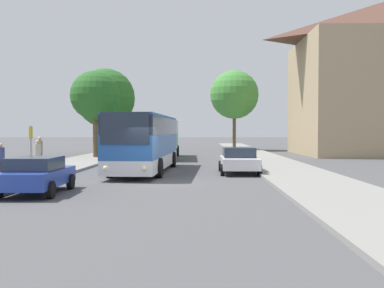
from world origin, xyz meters
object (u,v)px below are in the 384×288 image
(bus_middle, at_px, (162,138))
(pedestrian_walking_back, at_px, (40,152))
(parked_car_left_curb, at_px, (37,174))
(bus_stop_sign, at_px, (31,144))
(pedestrian_waiting_near, at_px, (1,160))
(pedestrian_waiting_far, at_px, (38,156))
(tree_right_near, at_px, (234,95))
(parked_car_right_near, at_px, (239,160))
(tree_left_near, at_px, (95,96))
(tree_left_far, at_px, (106,98))
(bus_front, at_px, (145,142))

(bus_middle, height_order, pedestrian_walking_back, bus_middle)
(bus_middle, relative_size, parked_car_left_curb, 2.49)
(bus_middle, xyz_separation_m, bus_stop_sign, (-5.12, -16.30, -0.09))
(pedestrian_waiting_near, distance_m, pedestrian_walking_back, 5.66)
(bus_stop_sign, xyz_separation_m, pedestrian_waiting_far, (-0.05, 1.05, -0.65))
(pedestrian_waiting_far, height_order, tree_right_near, tree_right_near)
(parked_car_right_near, bearing_deg, pedestrian_walking_back, -9.59)
(tree_left_near, distance_m, tree_left_far, 9.01)
(bus_front, bearing_deg, pedestrian_waiting_far, -155.01)
(bus_stop_sign, xyz_separation_m, pedestrian_walking_back, (-1.19, 4.44, -0.59))
(bus_stop_sign, distance_m, pedestrian_waiting_far, 1.23)
(bus_stop_sign, relative_size, tree_left_far, 0.28)
(tree_left_far, bearing_deg, pedestrian_walking_back, -89.16)
(bus_stop_sign, relative_size, pedestrian_walking_back, 1.33)
(parked_car_left_curb, distance_m, tree_left_near, 21.82)
(bus_middle, height_order, tree_left_near, tree_left_near)
(bus_front, distance_m, parked_car_right_near, 5.44)
(bus_middle, bearing_deg, pedestrian_waiting_near, -110.80)
(pedestrian_waiting_near, bearing_deg, tree_right_near, 81.87)
(bus_front, height_order, parked_car_right_near, bus_front)
(parked_car_left_curb, height_order, tree_left_near, tree_left_near)
(pedestrian_waiting_far, height_order, tree_left_near, tree_left_near)
(parked_car_right_near, distance_m, pedestrian_walking_back, 12.00)
(pedestrian_waiting_near, bearing_deg, pedestrian_waiting_far, 81.22)
(bus_middle, bearing_deg, bus_stop_sign, -109.02)
(bus_middle, height_order, parked_car_left_curb, bus_middle)
(parked_car_left_curb, xyz_separation_m, tree_left_far, (-3.94, 30.08, 5.05))
(pedestrian_walking_back, relative_size, tree_left_near, 0.25)
(parked_car_right_near, xyz_separation_m, tree_left_near, (-11.06, 12.85, 4.56))
(bus_middle, xyz_separation_m, pedestrian_waiting_far, (-5.16, -15.25, -0.74))
(parked_car_right_near, xyz_separation_m, pedestrian_waiting_far, (-10.68, -1.42, 0.27))
(parked_car_right_near, xyz_separation_m, bus_stop_sign, (-10.63, -2.46, 0.93))
(bus_middle, bearing_deg, tree_right_near, 63.70)
(bus_middle, relative_size, pedestrian_waiting_far, 5.90)
(bus_front, distance_m, pedestrian_walking_back, 6.67)
(bus_front, bearing_deg, tree_left_near, 117.95)
(bus_stop_sign, bearing_deg, pedestrian_waiting_near, -128.98)
(parked_car_left_curb, height_order, tree_right_near, tree_right_near)
(pedestrian_waiting_far, distance_m, tree_left_far, 23.73)
(pedestrian_waiting_near, relative_size, tree_right_near, 0.17)
(pedestrian_waiting_far, height_order, tree_left_far, tree_left_far)
(bus_front, xyz_separation_m, bus_stop_sign, (-5.35, -3.30, -0.04))
(bus_front, distance_m, tree_right_near, 30.24)
(parked_car_left_curb, bearing_deg, bus_front, 71.21)
(bus_front, bearing_deg, pedestrian_walking_back, 172.43)
(bus_stop_sign, distance_m, tree_right_near, 34.95)
(parked_car_left_curb, height_order, pedestrian_waiting_far, pedestrian_waiting_far)
(bus_middle, xyz_separation_m, tree_right_near, (7.35, 15.96, 4.98))
(parked_car_left_curb, bearing_deg, bus_stop_sign, 111.62)
(pedestrian_waiting_near, bearing_deg, parked_car_left_curb, -39.50)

